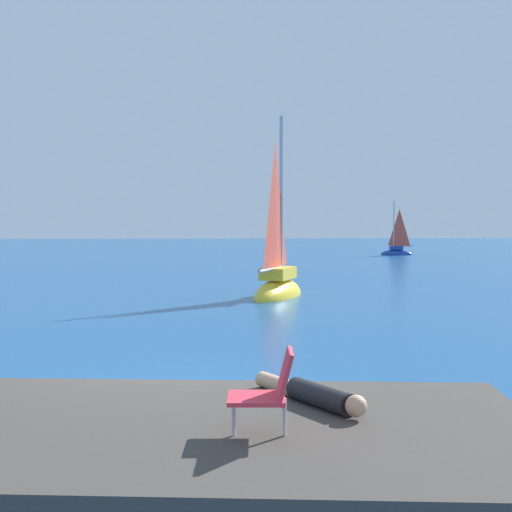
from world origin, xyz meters
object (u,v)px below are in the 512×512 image
object	(u,v)px
person_sunbather	(313,394)
beach_chair	(269,388)
sailboat_far	(397,252)
sailboat_near	(278,286)

from	to	relation	value
person_sunbather	beach_chair	bearing A→B (deg)	121.24
person_sunbather	beach_chair	distance (m)	1.22
sailboat_far	person_sunbather	xyz separation A→B (m)	(-12.59, -43.96, 0.74)
person_sunbather	beach_chair	world-z (taller)	beach_chair
sailboat_far	person_sunbather	world-z (taller)	sailboat_far
sailboat_far	person_sunbather	bearing A→B (deg)	93.40
person_sunbather	sailboat_near	bearing A→B (deg)	-34.60
sailboat_far	beach_chair	world-z (taller)	sailboat_far
sailboat_far	sailboat_near	bearing A→B (deg)	86.25
sailboat_near	sailboat_far	bearing A→B (deg)	0.59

